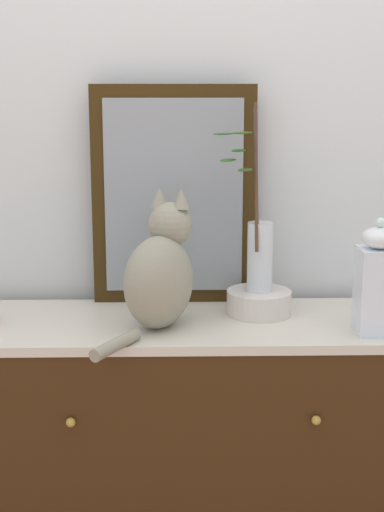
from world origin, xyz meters
The scene contains 7 objects.
wall_back centered at (0.00, 0.29, 1.30)m, with size 4.40×0.08×2.60m, color silver.
sideboard centered at (0.00, 0.00, 0.44)m, with size 1.39×0.44×0.88m.
mirror_leaning centered at (-0.05, 0.19, 1.19)m, with size 0.47×0.03×0.63m.
cat_sitting centered at (-0.08, -0.05, 1.03)m, with size 0.28×0.41×0.36m.
bowl_porcelain centered at (0.19, 0.06, 0.91)m, with size 0.18×0.18×0.07m, color silver.
vase_glass_clear centered at (0.18, 0.06, 1.08)m, with size 0.18×0.12×0.51m.
jar_lidded_porcelain centered at (0.47, -0.11, 1.02)m, with size 0.10×0.10×0.30m.
Camera 1 is at (-0.04, -1.98, 1.51)m, focal length 53.35 mm.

